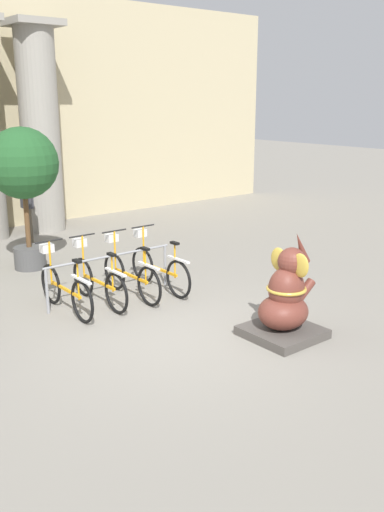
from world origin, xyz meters
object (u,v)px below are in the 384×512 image
bicycle_2 (130,274)px  elephant_statue (285,302)px  bicycle_3 (159,267)px  potted_tree (23,169)px  person_pedestrian (27,200)px  bicycle_1 (98,280)px  bicycle_0 (64,287)px

bicycle_2 → elephant_statue: elephant_statue is taller
bicycle_3 → potted_tree: 3.40m
bicycle_3 → elephant_statue: bearing=-85.6°
bicycle_2 → bicycle_3: bearing=-0.0°
person_pedestrian → bicycle_3: bearing=-85.3°
bicycle_1 → person_pedestrian: person_pedestrian is taller
elephant_statue → bicycle_3: bearing=94.4°
bicycle_3 → elephant_statue: 2.85m
person_pedestrian → potted_tree: bearing=-112.9°
bicycle_2 → bicycle_3: 0.61m
elephant_statue → person_pedestrian: bearing=94.6°
bicycle_0 → bicycle_2: same height
bicycle_0 → potted_tree: (0.57, 2.70, 1.59)m
bicycle_0 → bicycle_2: 1.22m
bicycle_2 → bicycle_3: (0.61, -0.00, 0.00)m
bicycle_2 → potted_tree: potted_tree is taller
bicycle_2 → potted_tree: size_ratio=0.63×
person_pedestrian → potted_tree: potted_tree is taller
bicycle_2 → bicycle_0: bearing=178.3°
bicycle_3 → potted_tree: (-1.26, 2.74, 1.59)m
bicycle_0 → bicycle_2: size_ratio=1.00×
bicycle_1 → elephant_statue: bearing=-63.5°
bicycle_0 → person_pedestrian: size_ratio=1.04×
bicycle_3 → bicycle_0: bearing=178.9°
bicycle_1 → potted_tree: size_ratio=0.63×
bicycle_1 → elephant_statue: size_ratio=1.16×
bicycle_2 → person_pedestrian: size_ratio=1.04×
bicycle_0 → elephant_statue: bearing=-54.6°
bicycle_1 → bicycle_2: 0.61m
elephant_statue → potted_tree: 5.95m
elephant_statue → potted_tree: size_ratio=0.54×
potted_tree → bicycle_0: bearing=-101.8°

